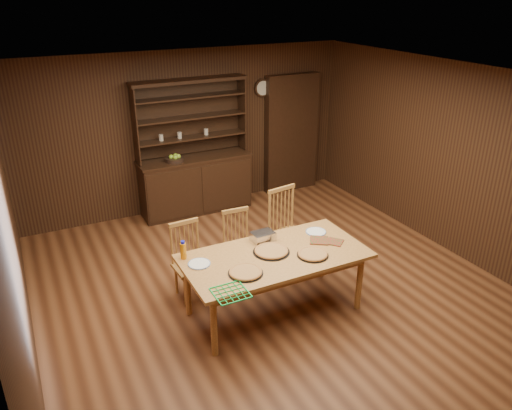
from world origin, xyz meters
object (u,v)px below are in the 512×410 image
china_hutch (195,177)px  dining_table (275,260)px  chair_center (238,242)px  juice_bottle (183,250)px  chair_left (188,257)px  chair_right (286,225)px

china_hutch → dining_table: china_hutch is taller
chair_center → juice_bottle: juice_bottle is taller
chair_left → chair_right: chair_right is taller
china_hutch → chair_center: size_ratio=2.39×
china_hutch → juice_bottle: 2.95m
dining_table → chair_left: bearing=133.3°
dining_table → chair_left: 1.10m
china_hutch → chair_right: size_ratio=1.98×
dining_table → chair_left: (-0.74, 0.79, -0.18)m
chair_left → chair_center: size_ratio=1.04×
china_hutch → chair_left: size_ratio=2.29×
china_hutch → juice_bottle: size_ratio=10.10×
chair_right → juice_bottle: (-1.58, -0.50, 0.27)m
china_hutch → dining_table: (-0.20, -3.09, 0.08)m
chair_right → juice_bottle: chair_right is taller
chair_center → dining_table: bearing=-85.2°
chair_right → dining_table: bearing=-135.9°
dining_table → chair_right: bearing=53.6°
dining_table → chair_center: 0.94m
dining_table → chair_left: size_ratio=2.16×
dining_table → chair_right: (0.64, 0.87, -0.09)m
chair_left → chair_center: bearing=6.6°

